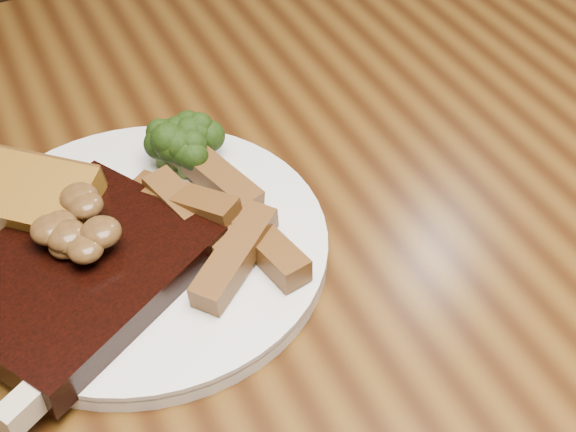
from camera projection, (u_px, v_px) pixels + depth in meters
name	position (u px, v px, depth m)	size (l,w,h in m)	color
dining_table	(276.00, 306.00, 0.69)	(1.60, 0.90, 0.75)	#4E300F
plate	(144.00, 249.00, 0.60)	(0.28, 0.28, 0.01)	white
steak	(78.00, 274.00, 0.56)	(0.17, 0.13, 0.03)	black
steak_bone	(102.00, 338.00, 0.52)	(0.16, 0.02, 0.02)	beige
mushroom_pile	(76.00, 232.00, 0.55)	(0.08, 0.08, 0.03)	brown
garlic_bread	(28.00, 214.00, 0.60)	(0.11, 0.06, 0.02)	#9B661C
potato_wedges	(246.00, 217.00, 0.60)	(0.12, 0.12, 0.02)	brown
broccoli_cluster	(185.00, 155.00, 0.64)	(0.07, 0.07, 0.04)	#1D360C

